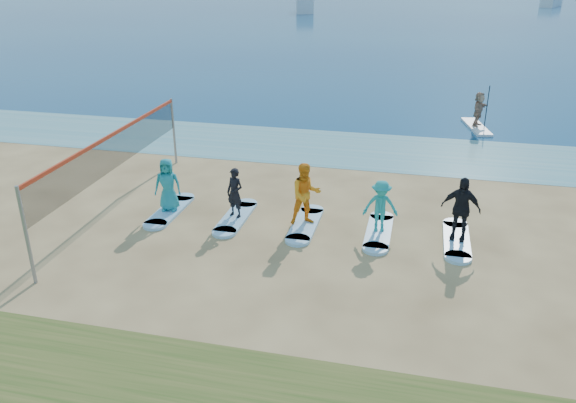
% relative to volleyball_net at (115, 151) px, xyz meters
% --- Properties ---
extents(ground, '(600.00, 600.00, 0.00)m').
position_rel_volleyball_net_xyz_m(ground, '(6.84, -2.74, -1.90)').
color(ground, tan).
rests_on(ground, ground).
extents(shallow_water, '(600.00, 600.00, 0.00)m').
position_rel_volleyball_net_xyz_m(shallow_water, '(6.84, 7.76, -1.90)').
color(shallow_water, teal).
rests_on(shallow_water, ground).
extents(volleyball_net, '(0.42, 9.08, 2.50)m').
position_rel_volleyball_net_xyz_m(volleyball_net, '(0.00, 0.00, 0.00)').
color(volleyball_net, gray).
rests_on(volleyball_net, ground).
extents(paddleboard, '(1.27, 3.08, 0.12)m').
position_rel_volleyball_net_xyz_m(paddleboard, '(11.43, 12.35, -1.84)').
color(paddleboard, silver).
rests_on(paddleboard, ground).
extents(paddleboarder, '(0.95, 1.52, 1.57)m').
position_rel_volleyball_net_xyz_m(paddleboarder, '(11.43, 12.35, -1.00)').
color(paddleboarder, tan).
rests_on(paddleboarder, paddleboard).
extents(boat_offshore_a, '(4.23, 7.84, 2.21)m').
position_rel_volleyball_net_xyz_m(boat_offshore_a, '(-10.23, 76.35, -1.90)').
color(boat_offshore_a, silver).
rests_on(boat_offshore_a, ground).
extents(boat_offshore_b, '(4.67, 6.95, 1.50)m').
position_rel_volleyball_net_xyz_m(boat_offshore_b, '(29.67, 98.36, -1.90)').
color(boat_offshore_b, silver).
rests_on(boat_offshore_b, ground).
extents(surfboard_0, '(0.70, 2.20, 0.09)m').
position_rel_volleyball_net_xyz_m(surfboard_0, '(1.56, 0.12, -1.86)').
color(surfboard_0, '#99CFED').
rests_on(surfboard_0, ground).
extents(student_0, '(0.89, 0.67, 1.64)m').
position_rel_volleyball_net_xyz_m(student_0, '(1.56, 0.12, -1.00)').
color(student_0, teal).
rests_on(student_0, surfboard_0).
extents(surfboard_1, '(0.70, 2.20, 0.09)m').
position_rel_volleyball_net_xyz_m(surfboard_1, '(3.69, 0.12, -1.86)').
color(surfboard_1, '#99CFED').
rests_on(surfboard_1, ground).
extents(student_1, '(0.64, 0.53, 1.50)m').
position_rel_volleyball_net_xyz_m(student_1, '(3.69, 0.12, -1.06)').
color(student_1, black).
rests_on(student_1, surfboard_1).
extents(surfboard_2, '(0.70, 2.20, 0.09)m').
position_rel_volleyball_net_xyz_m(surfboard_2, '(5.83, 0.12, -1.86)').
color(surfboard_2, '#99CFED').
rests_on(surfboard_2, ground).
extents(student_2, '(1.10, 1.00, 1.83)m').
position_rel_volleyball_net_xyz_m(student_2, '(5.83, 0.12, -0.90)').
color(student_2, orange).
rests_on(student_2, surfboard_2).
extents(surfboard_3, '(0.70, 2.20, 0.09)m').
position_rel_volleyball_net_xyz_m(surfboard_3, '(7.97, 0.12, -1.86)').
color(surfboard_3, '#99CFED').
rests_on(surfboard_3, ground).
extents(student_3, '(1.05, 0.70, 1.51)m').
position_rel_volleyball_net_xyz_m(student_3, '(7.97, 0.12, -1.06)').
color(student_3, teal).
rests_on(student_3, surfboard_3).
extents(surfboard_4, '(0.70, 2.20, 0.09)m').
position_rel_volleyball_net_xyz_m(surfboard_4, '(10.10, 0.12, -1.86)').
color(surfboard_4, '#99CFED').
rests_on(surfboard_4, ground).
extents(student_4, '(1.12, 0.64, 1.79)m').
position_rel_volleyball_net_xyz_m(student_4, '(10.10, 0.12, -0.92)').
color(student_4, black).
rests_on(student_4, surfboard_4).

